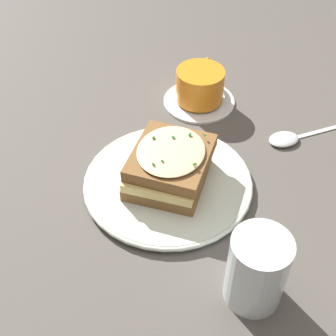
# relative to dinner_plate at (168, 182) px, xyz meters

# --- Properties ---
(ground_plane) EXTENTS (2.40, 2.40, 0.00)m
(ground_plane) POSITION_rel_dinner_plate_xyz_m (0.02, 0.01, -0.01)
(ground_plane) COLOR #514C47
(dinner_plate) EXTENTS (0.27, 0.27, 0.01)m
(dinner_plate) POSITION_rel_dinner_plate_xyz_m (0.00, 0.00, 0.00)
(dinner_plate) COLOR silver
(dinner_plate) RESTS_ON ground_plane
(sandwich) EXTENTS (0.17, 0.17, 0.07)m
(sandwich) POSITION_rel_dinner_plate_xyz_m (0.00, 0.00, 0.04)
(sandwich) COLOR brown
(sandwich) RESTS_ON dinner_plate
(teacup_with_saucer) EXTENTS (0.14, 0.14, 0.07)m
(teacup_with_saucer) POSITION_rel_dinner_plate_xyz_m (0.13, 0.19, 0.02)
(teacup_with_saucer) COLOR white
(teacup_with_saucer) RESTS_ON ground_plane
(water_glass) EXTENTS (0.07, 0.07, 0.11)m
(water_glass) POSITION_rel_dinner_plate_xyz_m (0.04, -0.22, 0.05)
(water_glass) COLOR silver
(water_glass) RESTS_ON ground_plane
(spoon) EXTENTS (0.16, 0.04, 0.01)m
(spoon) POSITION_rel_dinner_plate_xyz_m (0.24, 0.03, -0.00)
(spoon) COLOR silver
(spoon) RESTS_ON ground_plane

